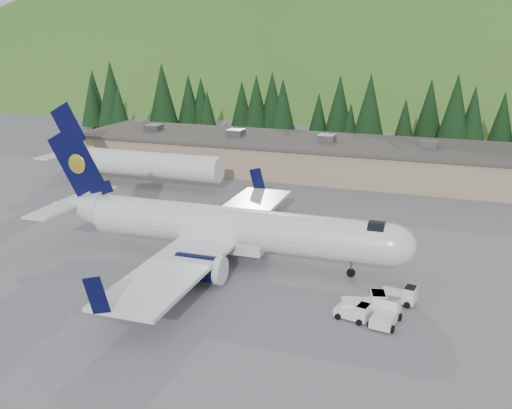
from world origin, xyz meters
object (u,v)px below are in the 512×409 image
object	(u,v)px
airliner	(224,228)
baggage_tug_a	(355,312)
baggage_tug_b	(401,295)
baggage_tug_d	(367,304)
terminal_building	(295,155)
ramp_worker	(375,303)
second_airliner	(130,162)
baggage_tug_c	(387,313)

from	to	relation	value
airliner	baggage_tug_a	size ratio (longest dim) A/B	13.12
baggage_tug_b	baggage_tug_d	xyz separation A→B (m)	(-2.31, -2.74, 0.11)
baggage_tug_a	terminal_building	distance (m)	49.09
baggage_tug_b	ramp_worker	distance (m)	3.06
baggage_tug_a	baggage_tug_b	size ratio (longest dim) A/B	0.93
second_airliner	baggage_tug_c	xyz separation A→B (m)	(40.13, -29.29, -2.57)
baggage_tug_a	ramp_worker	xyz separation A→B (m)	(1.20, 1.62, 0.20)
second_airliner	baggage_tug_c	bearing A→B (deg)	-36.12
ramp_worker	terminal_building	bearing A→B (deg)	-104.15
second_airliner	baggage_tug_a	distance (m)	48.16
second_airliner	baggage_tug_d	distance (m)	47.86
airliner	second_airliner	world-z (taller)	airliner
airliner	ramp_worker	xyz separation A→B (m)	(15.21, -6.01, -2.45)
baggage_tug_b	baggage_tug_d	distance (m)	3.58
airliner	terminal_building	distance (m)	38.23
second_airliner	baggage_tug_a	world-z (taller)	second_airliner
baggage_tug_a	baggage_tug_c	bearing A→B (deg)	21.82
second_airliner	baggage_tug_b	world-z (taller)	second_airliner
airliner	second_airliner	xyz separation A→B (m)	(-23.84, 22.02, 0.05)
baggage_tug_c	terminal_building	world-z (taller)	terminal_building
airliner	baggage_tug_c	size ratio (longest dim) A/B	11.02
airliner	ramp_worker	distance (m)	16.54
baggage_tug_c	baggage_tug_d	distance (m)	1.90
airliner	ramp_worker	world-z (taller)	airliner
baggage_tug_c	ramp_worker	size ratio (longest dim) A/B	2.04
airliner	baggage_tug_a	distance (m)	16.18
baggage_tug_a	baggage_tug_b	xyz separation A→B (m)	(2.97, 4.11, 0.06)
ramp_worker	baggage_tug_a	bearing A→B (deg)	15.86
baggage_tug_b	baggage_tug_c	size ratio (longest dim) A/B	0.90
baggage_tug_b	ramp_worker	xyz separation A→B (m)	(-1.78, -2.49, 0.14)
airliner	terminal_building	bearing A→B (deg)	94.91
terminal_building	baggage_tug_c	bearing A→B (deg)	-65.94
terminal_building	ramp_worker	size ratio (longest dim) A/B	43.24
ramp_worker	baggage_tug_d	bearing A→B (deg)	-12.47
terminal_building	second_airliner	bearing A→B (deg)	-141.22
baggage_tug_b	terminal_building	xyz separation A→B (m)	(-20.92, 41.54, 1.95)
baggage_tug_a	ramp_worker	world-z (taller)	ramp_worker
baggage_tug_a	terminal_building	xyz separation A→B (m)	(-17.95, 45.65, 2.00)
baggage_tug_a	terminal_building	world-z (taller)	terminal_building
second_airliner	ramp_worker	xyz separation A→B (m)	(39.06, -28.03, -2.50)
baggage_tug_c	ramp_worker	distance (m)	1.66
second_airliner	baggage_tug_b	distance (m)	48.24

